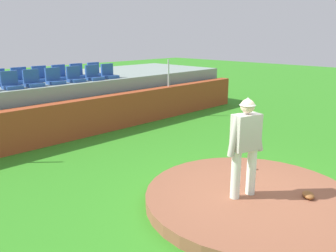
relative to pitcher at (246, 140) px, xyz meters
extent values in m
plane|color=#328820|center=(0.18, -0.07, -1.28)|extent=(60.00, 60.00, 0.00)
cylinder|color=brown|center=(0.18, -0.07, -1.17)|extent=(3.91, 3.91, 0.22)
cylinder|color=white|center=(-0.17, 0.05, -0.61)|extent=(0.17, 0.17, 0.89)
cylinder|color=white|center=(0.17, -0.05, -0.61)|extent=(0.17, 0.17, 0.89)
cube|color=#B7B2A8|center=(0.00, 0.00, 0.15)|extent=(0.56, 0.40, 0.64)
cylinder|color=#B7B2A8|center=(-0.25, 0.08, 0.11)|extent=(0.25, 0.18, 0.73)
cylinder|color=#B7B2A8|center=(0.25, -0.08, 0.11)|extent=(0.31, 0.19, 0.72)
sphere|color=beige|center=(0.00, 0.00, 0.61)|extent=(0.25, 0.25, 0.25)
cone|color=#B7B2A8|center=(0.00, 0.00, 0.70)|extent=(0.35, 0.35, 0.14)
sphere|color=white|center=(1.27, 0.50, -1.02)|extent=(0.07, 0.07, 0.07)
ellipsoid|color=brown|center=(0.75, -0.90, -1.00)|extent=(0.36, 0.35, 0.11)
cube|color=#A14222|center=(0.18, 6.08, -0.70)|extent=(15.59, 0.40, 1.16)
cylinder|color=silver|center=(4.28, 6.08, 0.39)|extent=(0.06, 0.06, 1.02)
cube|color=gray|center=(0.18, 8.64, -0.49)|extent=(15.56, 4.22, 1.57)
cube|color=#28509B|center=(-1.19, 6.96, 0.34)|extent=(0.48, 0.44, 0.10)
cube|color=#28509B|center=(-1.19, 7.14, 0.59)|extent=(0.48, 0.08, 0.40)
cube|color=#28509B|center=(-0.54, 6.97, 0.34)|extent=(0.48, 0.44, 0.10)
cube|color=#28509B|center=(-0.54, 7.15, 0.59)|extent=(0.48, 0.08, 0.40)
cube|color=#28509B|center=(0.18, 7.01, 0.34)|extent=(0.48, 0.44, 0.10)
cube|color=#28509B|center=(0.18, 7.19, 0.59)|extent=(0.48, 0.08, 0.40)
cube|color=#28509B|center=(0.90, 7.00, 0.34)|extent=(0.48, 0.44, 0.10)
cube|color=#28509B|center=(0.90, 7.18, 0.59)|extent=(0.48, 0.08, 0.40)
cube|color=#28509B|center=(1.60, 6.97, 0.34)|extent=(0.48, 0.44, 0.10)
cube|color=#28509B|center=(1.60, 7.15, 0.59)|extent=(0.48, 0.08, 0.40)
cube|color=#28509B|center=(2.27, 7.01, 0.34)|extent=(0.48, 0.44, 0.10)
cube|color=#28509B|center=(2.27, 7.19, 0.59)|extent=(0.48, 0.08, 0.40)
cube|color=#28509B|center=(-1.21, 7.85, 0.34)|extent=(0.48, 0.44, 0.10)
cube|color=#28509B|center=(-0.51, 7.90, 0.34)|extent=(0.48, 0.44, 0.10)
cube|color=#28509B|center=(-0.51, 8.08, 0.59)|extent=(0.48, 0.08, 0.40)
cube|color=#28509B|center=(0.17, 7.91, 0.34)|extent=(0.48, 0.44, 0.10)
cube|color=#28509B|center=(0.17, 8.09, 0.59)|extent=(0.48, 0.08, 0.40)
cube|color=#28509B|center=(0.85, 7.87, 0.34)|extent=(0.48, 0.44, 0.10)
cube|color=#28509B|center=(0.85, 8.05, 0.59)|extent=(0.48, 0.08, 0.40)
cube|color=#28509B|center=(1.55, 7.89, 0.34)|extent=(0.48, 0.44, 0.10)
cube|color=#28509B|center=(1.55, 8.07, 0.59)|extent=(0.48, 0.08, 0.40)
cube|color=#28509B|center=(2.27, 7.88, 0.34)|extent=(0.48, 0.44, 0.10)
cube|color=#28509B|center=(2.27, 8.06, 0.59)|extent=(0.48, 0.08, 0.40)
camera|label=1|loc=(-5.10, -3.09, 1.80)|focal=36.99mm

